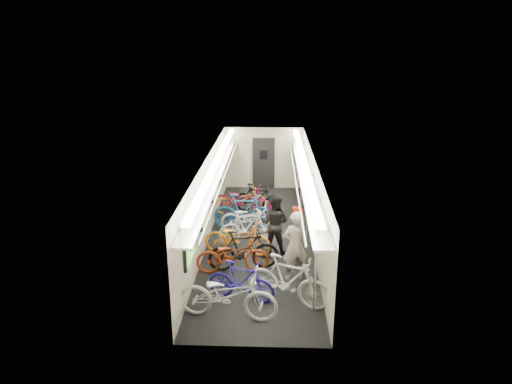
# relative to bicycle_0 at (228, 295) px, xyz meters

# --- Properties ---
(train_car_shell) EXTENTS (10.00, 10.00, 10.00)m
(train_car_shell) POSITION_rel_bicycle_0_xyz_m (0.18, 4.78, 1.11)
(train_car_shell) COLOR black
(train_car_shell) RESTS_ON ground
(bicycle_0) EXTENTS (2.17, 1.00, 1.10)m
(bicycle_0) POSITION_rel_bicycle_0_xyz_m (0.00, 0.00, 0.00)
(bicycle_0) COLOR silver
(bicycle_0) RESTS_ON ground
(bicycle_1) EXTENTS (1.62, 0.87, 0.94)m
(bicycle_1) POSITION_rel_bicycle_0_xyz_m (0.22, 0.70, -0.08)
(bicycle_1) COLOR #231892
(bicycle_1) RESTS_ON ground
(bicycle_2) EXTENTS (1.86, 0.85, 0.94)m
(bicycle_2) POSITION_rel_bicycle_0_xyz_m (-0.07, 2.00, -0.08)
(bicycle_2) COLOR #9A3110
(bicycle_2) RESTS_ON ground
(bicycle_3) EXTENTS (1.85, 0.82, 1.07)m
(bicycle_3) POSITION_rel_bicycle_0_xyz_m (0.19, 2.13, -0.01)
(bicycle_3) COLOR black
(bicycle_3) RESTS_ON ground
(bicycle_4) EXTENTS (1.90, 0.92, 0.96)m
(bicycle_4) POSITION_rel_bicycle_0_xyz_m (-0.03, 3.03, -0.07)
(bicycle_4) COLOR orange
(bicycle_4) RESTS_ON ground
(bicycle_5) EXTENTS (1.71, 0.94, 0.99)m
(bicycle_5) POSITION_rel_bicycle_0_xyz_m (0.18, 3.81, -0.06)
(bicycle_5) COLOR white
(bicycle_5) RESTS_ON ground
(bicycle_6) EXTENTS (1.78, 0.70, 0.92)m
(bicycle_6) POSITION_rel_bicycle_0_xyz_m (0.23, 4.55, -0.09)
(bicycle_6) COLOR silver
(bicycle_6) RESTS_ON ground
(bicycle_7) EXTENTS (1.84, 0.55, 1.10)m
(bicycle_7) POSITION_rel_bicycle_0_xyz_m (0.01, 4.87, 0.00)
(bicycle_7) COLOR #1B5AA3
(bicycle_7) RESTS_ON ground
(bicycle_8) EXTENTS (2.13, 1.19, 1.06)m
(bicycle_8) POSITION_rel_bicycle_0_xyz_m (-0.10, 5.91, -0.02)
(bicycle_8) COLOR maroon
(bicycle_8) RESTS_ON ground
(bicycle_9) EXTENTS (1.75, 1.14, 1.02)m
(bicycle_9) POSITION_rel_bicycle_0_xyz_m (0.39, 6.15, -0.04)
(bicycle_9) COLOR black
(bicycle_9) RESTS_ON ground
(bicycle_10) EXTENTS (1.84, 1.02, 0.92)m
(bicycle_10) POSITION_rel_bicycle_0_xyz_m (-0.16, 6.20, -0.09)
(bicycle_10) COLOR #EDAA16
(bicycle_10) RESTS_ON ground
(bicycle_11) EXTENTS (1.96, 1.24, 1.14)m
(bicycle_11) POSITION_rel_bicycle_0_xyz_m (1.25, 0.58, 0.02)
(bicycle_11) COLOR silver
(bicycle_11) RESTS_ON ground
(passenger_near) EXTENTS (0.73, 0.59, 1.74)m
(passenger_near) POSITION_rel_bicycle_0_xyz_m (1.44, 1.73, 0.32)
(passenger_near) COLOR gray
(passenger_near) RESTS_ON ground
(passenger_mid) EXTENTS (0.95, 0.83, 1.66)m
(passenger_mid) POSITION_rel_bicycle_0_xyz_m (0.96, 3.23, 0.28)
(passenger_mid) COLOR black
(passenger_mid) RESTS_ON ground
(backpack) EXTENTS (0.29, 0.23, 0.38)m
(backpack) POSITION_rel_bicycle_0_xyz_m (1.54, 2.73, 0.73)
(backpack) COLOR #A42110
(backpack) RESTS_ON passenger_near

